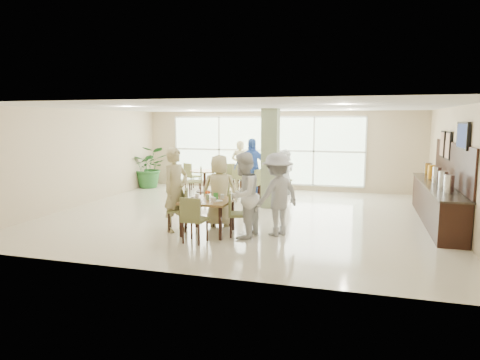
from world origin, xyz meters
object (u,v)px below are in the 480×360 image
(adult_b, at_px, (284,172))
(buffet_counter, at_px, (437,200))
(teen_left, at_px, (176,190))
(teen_standing, at_px, (277,194))
(teen_right, at_px, (243,195))
(adult_a, at_px, (251,168))
(round_table_right, at_px, (259,178))
(round_table_left, at_px, (205,176))
(main_table, at_px, (208,204))
(potted_plant, at_px, (150,167))
(adult_standing, at_px, (240,166))
(teen_far, at_px, (220,190))

(adult_b, bearing_deg, buffet_counter, 77.37)
(teen_left, xyz_separation_m, adult_b, (1.51, 5.20, -0.17))
(teen_left, distance_m, teen_standing, 2.26)
(teen_right, height_order, adult_a, adult_a)
(adult_a, bearing_deg, teen_left, -115.84)
(round_table_right, bearing_deg, teen_standing, -72.13)
(round_table_left, relative_size, buffet_counter, 0.21)
(adult_a, bearing_deg, main_table, -106.09)
(buffet_counter, distance_m, teen_left, 6.29)
(potted_plant, relative_size, adult_standing, 0.86)
(round_table_right, distance_m, adult_b, 0.90)
(buffet_counter, height_order, potted_plant, buffet_counter)
(buffet_counter, bearing_deg, teen_right, -147.94)
(round_table_left, relative_size, teen_right, 0.55)
(teen_far, bearing_deg, potted_plant, -65.20)
(round_table_left, height_order, round_table_right, same)
(teen_standing, xyz_separation_m, adult_a, (-1.68, 4.22, 0.06))
(teen_right, distance_m, teen_standing, 0.76)
(potted_plant, height_order, teen_right, teen_right)
(buffet_counter, xyz_separation_m, teen_far, (-4.97, -1.79, 0.29))
(buffet_counter, relative_size, teen_left, 2.50)
(buffet_counter, xyz_separation_m, adult_a, (-5.20, 2.00, 0.40))
(teen_right, relative_size, teen_standing, 1.01)
(round_table_right, xyz_separation_m, adult_b, (0.87, -0.06, 0.22))
(main_table, xyz_separation_m, teen_right, (0.83, -0.09, 0.24))
(main_table, bearing_deg, adult_b, 81.97)
(buffet_counter, bearing_deg, round_table_right, 151.62)
(round_table_right, bearing_deg, teen_far, -88.05)
(round_table_left, relative_size, teen_far, 0.59)
(teen_left, relative_size, adult_b, 1.22)
(teen_left, bearing_deg, round_table_left, 36.37)
(teen_right, relative_size, adult_a, 0.95)
(teen_right, bearing_deg, main_table, -87.21)
(teen_left, distance_m, adult_a, 4.53)
(buffet_counter, distance_m, adult_b, 5.06)
(main_table, distance_m, teen_left, 0.82)
(teen_left, relative_size, adult_a, 0.98)
(round_table_right, bearing_deg, teen_right, -79.87)
(round_table_left, xyz_separation_m, adult_a, (1.85, -0.65, 0.41))
(potted_plant, relative_size, teen_right, 0.85)
(adult_a, distance_m, adult_standing, 1.52)
(round_table_left, bearing_deg, round_table_right, 3.34)
(teen_left, xyz_separation_m, adult_a, (0.57, 4.49, 0.02))
(potted_plant, xyz_separation_m, adult_standing, (3.40, 0.30, 0.12))
(buffet_counter, height_order, adult_a, buffet_counter)
(potted_plant, bearing_deg, adult_standing, 5.07)
(main_table, relative_size, teen_left, 0.55)
(round_table_left, relative_size, round_table_right, 1.00)
(teen_standing, bearing_deg, adult_b, -134.28)
(teen_right, distance_m, adult_a, 4.73)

